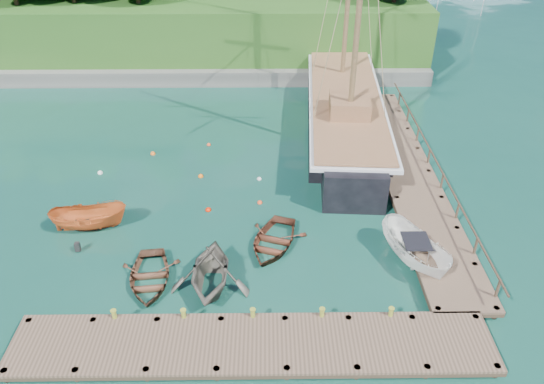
{
  "coord_description": "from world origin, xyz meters",
  "views": [
    {
      "loc": [
        2.65,
        -21.29,
        17.87
      ],
      "look_at": [
        2.91,
        2.57,
        2.0
      ],
      "focal_mm": 35.0,
      "sensor_mm": 36.0,
      "label": 1
    }
  ],
  "objects_px": {
    "rowboat_1": "(211,287)",
    "cabin_boat_white": "(412,263)",
    "rowboat_2": "(273,246)",
    "motorboat_orange": "(91,228)",
    "rowboat_0": "(150,282)",
    "schooner": "(344,113)"
  },
  "relations": [
    {
      "from": "rowboat_0",
      "to": "rowboat_1",
      "type": "bearing_deg",
      "value": -12.63
    },
    {
      "from": "motorboat_orange",
      "to": "cabin_boat_white",
      "type": "height_order",
      "value": "cabin_boat_white"
    },
    {
      "from": "rowboat_1",
      "to": "schooner",
      "type": "relative_size",
      "value": 0.15
    },
    {
      "from": "rowboat_2",
      "to": "motorboat_orange",
      "type": "bearing_deg",
      "value": -170.38
    },
    {
      "from": "rowboat_1",
      "to": "motorboat_orange",
      "type": "relative_size",
      "value": 1.05
    },
    {
      "from": "rowboat_2",
      "to": "motorboat_orange",
      "type": "xyz_separation_m",
      "value": [
        -10.01,
        1.61,
        0.0
      ]
    },
    {
      "from": "motorboat_orange",
      "to": "cabin_boat_white",
      "type": "xyz_separation_m",
      "value": [
        17.08,
        -3.05,
        0.0
      ]
    },
    {
      "from": "rowboat_2",
      "to": "schooner",
      "type": "relative_size",
      "value": 0.15
    },
    {
      "from": "rowboat_1",
      "to": "rowboat_2",
      "type": "distance_m",
      "value": 4.26
    },
    {
      "from": "schooner",
      "to": "cabin_boat_white",
      "type": "bearing_deg",
      "value": -80.04
    },
    {
      "from": "rowboat_1",
      "to": "cabin_boat_white",
      "type": "height_order",
      "value": "rowboat_1"
    },
    {
      "from": "rowboat_0",
      "to": "rowboat_1",
      "type": "xyz_separation_m",
      "value": [
        3.01,
        -0.34,
        0.0
      ]
    },
    {
      "from": "motorboat_orange",
      "to": "rowboat_1",
      "type": "bearing_deg",
      "value": -128.92
    },
    {
      "from": "rowboat_2",
      "to": "schooner",
      "type": "bearing_deg",
      "value": 87.43
    },
    {
      "from": "rowboat_0",
      "to": "rowboat_1",
      "type": "distance_m",
      "value": 3.03
    },
    {
      "from": "rowboat_2",
      "to": "cabin_boat_white",
      "type": "xyz_separation_m",
      "value": [
        7.07,
        -1.44,
        0.0
      ]
    },
    {
      "from": "cabin_boat_white",
      "to": "schooner",
      "type": "distance_m",
      "value": 15.43
    },
    {
      "from": "motorboat_orange",
      "to": "schooner",
      "type": "bearing_deg",
      "value": -56.95
    },
    {
      "from": "rowboat_0",
      "to": "cabin_boat_white",
      "type": "relative_size",
      "value": 0.83
    },
    {
      "from": "cabin_boat_white",
      "to": "schooner",
      "type": "xyz_separation_m",
      "value": [
        -1.66,
        15.29,
        1.17
      ]
    },
    {
      "from": "rowboat_1",
      "to": "cabin_boat_white",
      "type": "bearing_deg",
      "value": 11.0
    },
    {
      "from": "rowboat_0",
      "to": "cabin_boat_white",
      "type": "xyz_separation_m",
      "value": [
        13.07,
        1.26,
        0.0
      ]
    }
  ]
}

